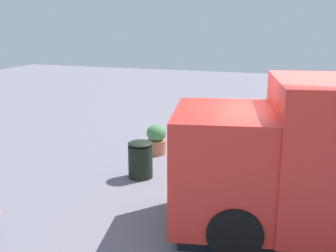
{
  "coord_description": "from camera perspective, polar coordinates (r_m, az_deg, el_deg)",
  "views": [
    {
      "loc": [
        0.25,
        -7.06,
        3.29
      ],
      "look_at": [
        -2.49,
        0.92,
        1.15
      ],
      "focal_mm": 44.68,
      "sensor_mm": 36.0,
      "label": 1
    }
  ],
  "objects": [
    {
      "name": "planter_flowering_near",
      "position": [
        11.85,
        13.6,
        -0.1
      ],
      "size": [
        0.61,
        0.61,
        0.84
      ],
      "color": "gray",
      "rests_on": "ground_plane"
    },
    {
      "name": "ground_plane",
      "position": [
        7.8,
        15.63,
        -11.29
      ],
      "size": [
        40.0,
        40.0,
        0.0
      ],
      "primitive_type": "plane",
      "color": "slate"
    },
    {
      "name": "trash_bin",
      "position": [
        8.97,
        -3.79,
        -4.51
      ],
      "size": [
        0.53,
        0.53,
        0.81
      ],
      "color": "black",
      "rests_on": "ground_plane"
    },
    {
      "name": "planter_flowering_far",
      "position": [
        10.51,
        -1.59,
        -1.8
      ],
      "size": [
        0.5,
        0.5,
        0.76
      ],
      "color": "#B2694A",
      "rests_on": "ground_plane"
    }
  ]
}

